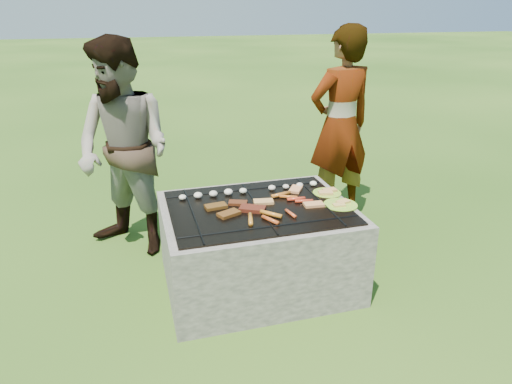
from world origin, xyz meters
TOP-DOWN VIEW (x-y plane):
  - lawn at (0.00, 0.00)m, footprint 60.00×60.00m
  - fire_pit at (0.00, 0.00)m, footprint 1.30×1.00m
  - mushrooms at (-0.04, 0.26)m, footprint 1.05×0.06m
  - pork_slabs at (-0.16, -0.01)m, footprint 0.41×0.28m
  - sausages at (0.12, -0.08)m, footprint 0.54×0.48m
  - bread_on_grate at (0.26, 0.06)m, footprint 0.46×0.42m
  - plate_far at (0.56, 0.10)m, footprint 0.23×0.23m
  - plate_near at (0.56, -0.13)m, footprint 0.29×0.29m
  - cook at (1.05, 0.95)m, footprint 0.71×0.53m
  - bystander at (-0.85, 0.78)m, footprint 1.05×1.04m

SIDE VIEW (x-z plane):
  - lawn at x=0.00m, z-range 0.00..0.00m
  - fire_pit at x=0.00m, z-range -0.03..0.59m
  - plate_near at x=0.56m, z-range 0.59..0.62m
  - plate_far at x=0.56m, z-range 0.60..0.63m
  - bread_on_grate at x=0.26m, z-range 0.61..0.63m
  - pork_slabs at x=-0.16m, z-range 0.61..0.64m
  - sausages at x=0.12m, z-range 0.61..0.64m
  - mushrooms at x=-0.04m, z-range 0.61..0.65m
  - bystander at x=-0.85m, z-range 0.00..1.71m
  - cook at x=1.05m, z-range 0.00..1.76m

